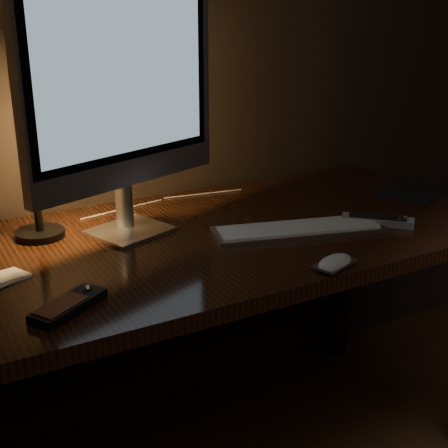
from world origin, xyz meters
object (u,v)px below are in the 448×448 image
keyboard (299,229)px  desk_lamp (44,129)px  tv_remote (378,220)px  desk (193,270)px  media_remote (68,305)px  mouse (335,264)px  monitor (123,96)px

keyboard → desk_lamp: (-0.58, 0.26, 0.28)m
keyboard → tv_remote: (0.23, -0.05, 0.00)m
desk → media_remote: size_ratio=9.18×
keyboard → desk_lamp: 0.69m
media_remote → desk: bearing=4.1°
tv_remote → mouse: bearing=-104.1°
monitor → keyboard: monitor is taller
mouse → desk_lamp: desk_lamp is taller
desk → media_remote: (-0.43, -0.31, 0.14)m
mouse → desk_lamp: (-0.51, 0.49, 0.28)m
desk → tv_remote: tv_remote is taller
media_remote → tv_remote: 0.88m
desk → media_remote: media_remote is taller
desk → monitor: monitor is taller
monitor → media_remote: monitor is taller
monitor → tv_remote: size_ratio=3.54×
desk → media_remote: bearing=-143.9°
desk → keyboard: size_ratio=3.52×
tv_remote → desk_lamp: desk_lamp is taller
desk → desk_lamp: bearing=166.6°
mouse → tv_remote: tv_remote is taller
desk → monitor: bearing=167.9°
mouse → keyboard: bearing=56.9°
mouse → tv_remote: bearing=13.6°
monitor → desk_lamp: size_ratio=1.43×
keyboard → monitor: bearing=166.9°
monitor → tv_remote: bearing=-42.8°
desk → desk_lamp: (-0.35, 0.08, 0.42)m
monitor → keyboard: bearing=-48.0°
keyboard → tv_remote: size_ratio=2.65×
keyboard → media_remote: media_remote is taller
mouse → desk_lamp: 0.76m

